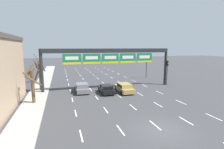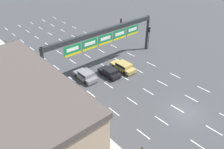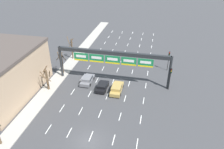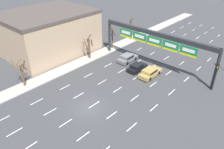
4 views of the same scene
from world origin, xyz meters
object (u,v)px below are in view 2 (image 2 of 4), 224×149
object	(u,v)px
sign_gantry	(104,36)
car_grey	(86,75)
traffic_light_near_gantry	(121,24)
tree_bare_second	(61,93)
traffic_light_mid_block	(149,34)
tree_bare_furthest	(38,71)
tree_bare_third	(16,55)
car_black	(110,72)
car_gold	(123,66)

from	to	relation	value
sign_gantry	car_grey	xyz separation A→B (m)	(-4.89, -1.25, -4.79)
traffic_light_near_gantry	tree_bare_second	size ratio (longest dim) A/B	0.93
sign_gantry	traffic_light_mid_block	world-z (taller)	sign_gantry
sign_gantry	traffic_light_near_gantry	distance (m)	13.18
car_grey	tree_bare_furthest	bearing A→B (deg)	157.49
traffic_light_mid_block	tree_bare_furthest	distance (m)	22.14
tree_bare_third	traffic_light_near_gantry	bearing A→B (deg)	-2.75
sign_gantry	tree_bare_second	xyz separation A→B (m)	(-11.29, -5.21, -2.94)
car_black	tree_bare_third	world-z (taller)	tree_bare_third
car_gold	tree_bare_third	distance (m)	17.62
sign_gantry	car_grey	world-z (taller)	sign_gantry
car_grey	car_black	size ratio (longest dim) A/B	1.09
tree_bare_second	tree_bare_third	distance (m)	13.67
sign_gantry	tree_bare_third	distance (m)	14.68
car_black	traffic_light_mid_block	world-z (taller)	traffic_light_mid_block
sign_gantry	tree_bare_second	world-z (taller)	sign_gantry
tree_bare_second	tree_bare_third	bearing A→B (deg)	91.79
car_gold	tree_bare_third	size ratio (longest dim) A/B	0.84
car_gold	tree_bare_second	distance (m)	13.03
tree_bare_third	tree_bare_second	bearing A→B (deg)	-88.21
car_black	tree_bare_second	size ratio (longest dim) A/B	0.82
car_gold	traffic_light_near_gantry	world-z (taller)	traffic_light_near_gantry
car_grey	traffic_light_near_gantry	bearing A→B (deg)	29.01
car_grey	tree_bare_third	bearing A→B (deg)	125.12
car_grey	car_gold	xyz separation A→B (m)	(6.33, -1.82, -0.01)
tree_bare_furthest	tree_bare_second	bearing A→B (deg)	-90.93
sign_gantry	tree_bare_furthest	distance (m)	11.60
traffic_light_near_gantry	tree_bare_third	world-z (taller)	tree_bare_third
tree_bare_furthest	traffic_light_near_gantry	bearing A→B (deg)	15.41
car_gold	tree_bare_furthest	xyz separation A→B (m)	(-12.62, 4.43, 2.05)
sign_gantry	tree_bare_furthest	size ratio (longest dim) A/B	4.53
car_grey	tree_bare_furthest	world-z (taller)	tree_bare_furthest
traffic_light_near_gantry	traffic_light_mid_block	world-z (taller)	traffic_light_mid_block
traffic_light_mid_block	tree_bare_furthest	xyz separation A→B (m)	(-22.07, 1.68, -0.43)
tree_bare_third	car_grey	bearing A→B (deg)	-54.88
car_grey	car_gold	distance (m)	6.58
car_gold	traffic_light_mid_block	bearing A→B (deg)	16.21
traffic_light_near_gantry	tree_bare_furthest	world-z (taller)	tree_bare_furthest
car_grey	tree_bare_furthest	size ratio (longest dim) A/B	0.89
tree_bare_second	traffic_light_mid_block	bearing A→B (deg)	12.42
sign_gantry	tree_bare_third	bearing A→B (deg)	144.20
car_grey	tree_bare_second	xyz separation A→B (m)	(-6.40, -3.96, 1.84)
tree_bare_second	tree_bare_third	world-z (taller)	tree_bare_third
car_grey	traffic_light_near_gantry	size ratio (longest dim) A/B	0.97
car_black	traffic_light_near_gantry	bearing A→B (deg)	40.49
traffic_light_mid_block	tree_bare_third	bearing A→B (deg)	158.79
car_black	tree_bare_furthest	size ratio (longest dim) A/B	0.81
traffic_light_near_gantry	sign_gantry	bearing A→B (deg)	-145.32
traffic_light_near_gantry	traffic_light_mid_block	xyz separation A→B (m)	(0.23, -7.70, 0.06)
car_grey	car_gold	world-z (taller)	car_grey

